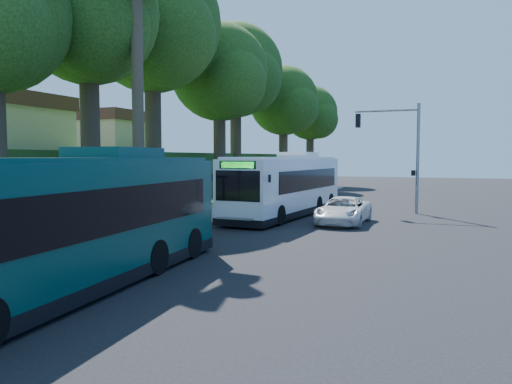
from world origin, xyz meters
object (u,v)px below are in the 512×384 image
at_px(teal_bus, 74,220).
at_px(pickup, 343,210).
at_px(white_bus, 287,185).
at_px(bus_shelter, 139,194).

xyz_separation_m(teal_bus, pickup, (4.03, 16.13, -1.18)).
bearing_deg(white_bus, teal_bus, -86.62).
bearing_deg(bus_shelter, teal_bus, -64.52).
relative_size(bus_shelter, teal_bus, 0.24).
bearing_deg(bus_shelter, pickup, 36.34).
bearing_deg(pickup, teal_bus, -104.34).
xyz_separation_m(bus_shelter, teal_bus, (4.65, -9.75, 0.10)).
height_order(bus_shelter, teal_bus, teal_bus).
height_order(white_bus, teal_bus, white_bus).
relative_size(bus_shelter, pickup, 0.61).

